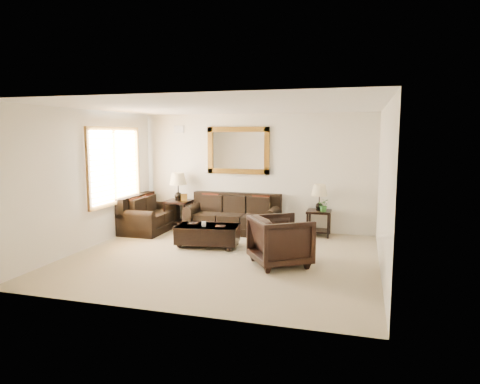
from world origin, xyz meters
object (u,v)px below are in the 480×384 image
(loveseat, at_px, (147,218))
(end_table_left, at_px, (178,192))
(coffee_table, at_px, (208,233))
(armchair, at_px, (280,238))
(sofa, at_px, (233,218))
(end_table_right, at_px, (319,202))

(loveseat, height_order, end_table_left, end_table_left)
(loveseat, height_order, coffee_table, loveseat)
(loveseat, height_order, armchair, armchair)
(loveseat, bearing_deg, end_table_left, -44.33)
(sofa, height_order, end_table_right, end_table_right)
(end_table_left, distance_m, coffee_table, 2.06)
(sofa, relative_size, end_table_right, 1.85)
(loveseat, xyz_separation_m, end_table_right, (3.87, 0.59, 0.44))
(armchair, bearing_deg, sofa, 0.79)
(end_table_right, distance_m, armchair, 2.40)
(sofa, xyz_separation_m, loveseat, (-1.94, -0.48, -0.01))
(end_table_left, distance_m, end_table_right, 3.33)
(loveseat, relative_size, coffee_table, 1.12)
(sofa, xyz_separation_m, end_table_left, (-1.40, 0.08, 0.55))
(coffee_table, relative_size, armchair, 1.42)
(end_table_right, bearing_deg, coffee_table, -143.10)
(coffee_table, bearing_deg, end_table_right, 29.74)
(end_table_right, xyz_separation_m, armchair, (-0.42, -2.35, -0.28))
(end_table_left, bearing_deg, loveseat, -134.33)
(coffee_table, bearing_deg, loveseat, 145.73)
(end_table_right, height_order, coffee_table, end_table_right)
(sofa, height_order, end_table_left, end_table_left)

